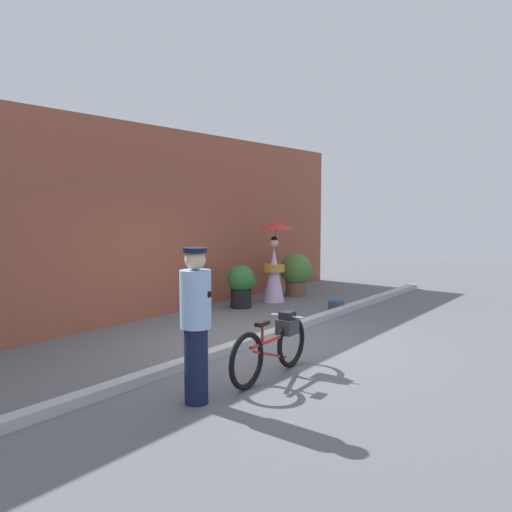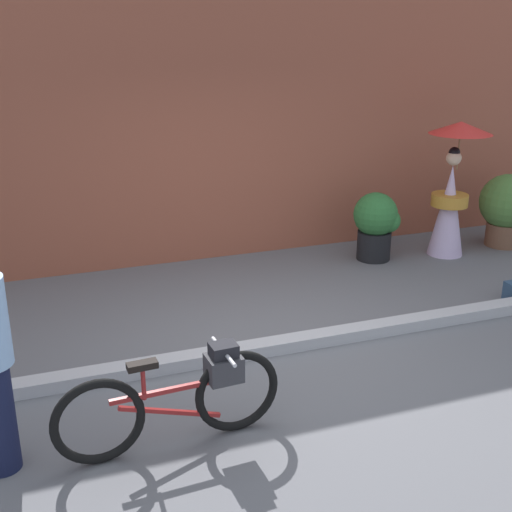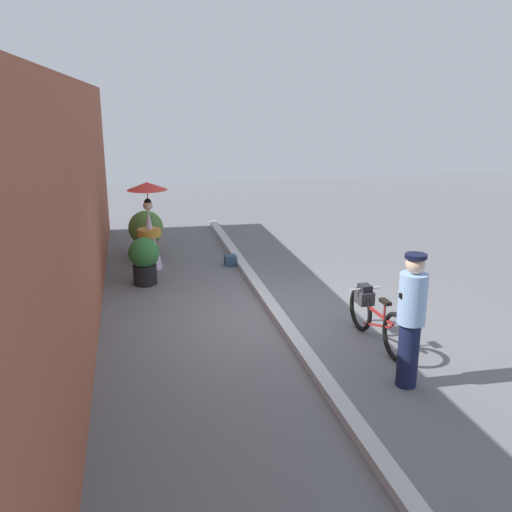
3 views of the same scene
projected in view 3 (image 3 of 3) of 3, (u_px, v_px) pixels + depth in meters
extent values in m
plane|color=slate|center=(276.00, 316.00, 9.14)|extent=(30.00, 30.00, 0.00)
cube|color=brown|center=(75.00, 214.00, 7.98)|extent=(14.00, 0.40, 3.71)
cube|color=#B2B2B7|center=(276.00, 313.00, 9.12)|extent=(14.00, 0.20, 0.12)
torus|color=black|center=(360.00, 309.00, 8.52)|extent=(0.69, 0.10, 0.68)
torus|color=black|center=(396.00, 337.00, 7.54)|extent=(0.69, 0.10, 0.68)
cube|color=maroon|center=(378.00, 313.00, 7.99)|extent=(0.90, 0.09, 0.04)
cube|color=maroon|center=(377.00, 325.00, 8.04)|extent=(0.78, 0.07, 0.28)
cylinder|color=maroon|center=(385.00, 311.00, 7.79)|extent=(0.03, 0.03, 0.28)
cube|color=black|center=(385.00, 302.00, 7.75)|extent=(0.22, 0.10, 0.05)
cylinder|color=silver|center=(365.00, 289.00, 8.32)|extent=(0.06, 0.48, 0.03)
cube|color=#333338|center=(364.00, 297.00, 8.36)|extent=(0.27, 0.23, 0.20)
cube|color=black|center=(365.00, 289.00, 8.32)|extent=(0.21, 0.17, 0.14)
cylinder|color=#141938|center=(408.00, 354.00, 6.85)|extent=(0.26, 0.26, 0.84)
cylinder|color=#8CB2E0|center=(413.00, 299.00, 6.64)|extent=(0.34, 0.34, 0.63)
sphere|color=#D8B293|center=(415.00, 264.00, 6.52)|extent=(0.23, 0.23, 0.23)
cylinder|color=black|center=(416.00, 256.00, 6.50)|extent=(0.26, 0.26, 0.05)
cube|color=black|center=(413.00, 294.00, 6.63)|extent=(0.10, 0.38, 0.06)
cone|color=silver|center=(150.00, 240.00, 11.55)|extent=(0.48, 0.48, 1.24)
cylinder|color=#C1842D|center=(149.00, 233.00, 11.51)|extent=(0.49, 0.49, 0.16)
sphere|color=beige|center=(148.00, 206.00, 11.36)|extent=(0.20, 0.20, 0.20)
sphere|color=black|center=(148.00, 202.00, 11.34)|extent=(0.15, 0.15, 0.15)
cylinder|color=olive|center=(148.00, 199.00, 11.38)|extent=(0.02, 0.02, 0.55)
cone|color=red|center=(147.00, 186.00, 11.30)|extent=(0.82, 0.82, 0.16)
cylinder|color=brown|center=(147.00, 248.00, 12.61)|extent=(0.50, 0.50, 0.33)
sphere|color=#4C7A38|center=(146.00, 228.00, 12.48)|extent=(0.78, 0.78, 0.78)
sphere|color=#4C7A38|center=(151.00, 230.00, 12.72)|extent=(0.43, 0.43, 0.43)
cylinder|color=black|center=(145.00, 274.00, 10.67)|extent=(0.45, 0.45, 0.39)
sphere|color=#2D6B33|center=(144.00, 253.00, 10.55)|extent=(0.59, 0.59, 0.59)
sphere|color=#2D6B33|center=(148.00, 254.00, 10.73)|extent=(0.32, 0.32, 0.32)
cube|color=navy|center=(230.00, 260.00, 11.89)|extent=(0.26, 0.24, 0.22)
cube|color=#243951|center=(234.00, 258.00, 11.89)|extent=(0.22, 0.08, 0.08)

